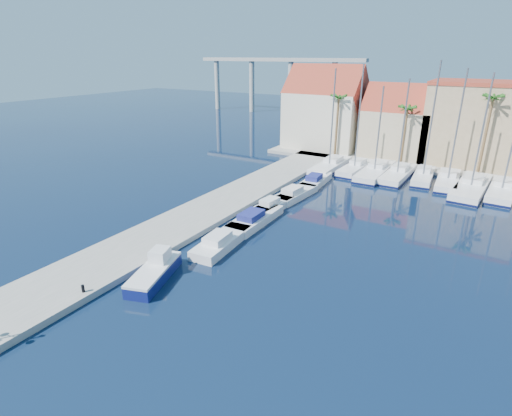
{
  "coord_description": "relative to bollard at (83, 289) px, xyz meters",
  "views": [
    {
      "loc": [
        15.21,
        -17.01,
        15.45
      ],
      "look_at": [
        -1.42,
        10.5,
        3.0
      ],
      "focal_mm": 28.0,
      "sensor_mm": 36.0,
      "label": 1
    }
  ],
  "objects": [
    {
      "name": "sailboat_2",
      "position": [
        8.66,
        39.59,
        -0.2
      ],
      "size": [
        2.97,
        11.15,
        11.71
      ],
      "rotation": [
        0.0,
        0.0,
        -0.0
      ],
      "color": "white",
      "rests_on": "ground"
    },
    {
      "name": "building_2",
      "position": [
        19.6,
        51.37,
        5.5
      ],
      "size": [
        14.2,
        10.2,
        11.5
      ],
      "color": "tan",
      "rests_on": "shore_north"
    },
    {
      "name": "building_0",
      "position": [
        -3.4,
        50.37,
        5.76
      ],
      "size": [
        12.3,
        9.0,
        13.5
      ],
      "color": "beige",
      "rests_on": "shore_north"
    },
    {
      "name": "sailboat_4",
      "position": [
        14.64,
        40.39,
        -0.11
      ],
      "size": [
        2.87,
        8.67,
        14.8
      ],
      "rotation": [
        0.0,
        0.0,
        0.07
      ],
      "color": "white",
      "rests_on": "ground"
    },
    {
      "name": "sailboat_7",
      "position": [
        23.57,
        39.13,
        -0.16
      ],
      "size": [
        3.33,
        10.24,
        13.74
      ],
      "rotation": [
        0.0,
        0.0,
        -0.07
      ],
      "color": "white",
      "rests_on": "ground"
    },
    {
      "name": "quay_west",
      "position": [
        -2.4,
        16.87,
        -0.51
      ],
      "size": [
        6.0,
        77.0,
        0.5
      ],
      "primitive_type": "cube",
      "color": "gray",
      "rests_on": "ground"
    },
    {
      "name": "building_1",
      "position": [
        8.6,
        50.37,
        4.53
      ],
      "size": [
        10.3,
        8.0,
        11.0
      ],
      "color": "tan",
      "rests_on": "shore_north"
    },
    {
      "name": "palm_1",
      "position": [
        10.6,
        45.37,
        7.37
      ],
      "size": [
        2.6,
        2.6,
        9.15
      ],
      "color": "brown",
      "rests_on": "shore_north"
    },
    {
      "name": "viaduct",
      "position": [
        -32.47,
        85.37,
        9.49
      ],
      "size": [
        48.0,
        2.2,
        14.45
      ],
      "color": "#9E9E99",
      "rests_on": "ground"
    },
    {
      "name": "motorboat_west_2",
      "position": [
        2.92,
        20.93,
        -0.25
      ],
      "size": [
        2.44,
        6.05,
        1.4
      ],
      "rotation": [
        0.0,
        0.0,
        -0.09
      ],
      "color": "white",
      "rests_on": "ground"
    },
    {
      "name": "bollard",
      "position": [
        0.0,
        0.0,
        0.0
      ],
      "size": [
        0.21,
        0.21,
        0.53
      ],
      "primitive_type": "cylinder",
      "color": "black",
      "rests_on": "quay_west"
    },
    {
      "name": "palm_2",
      "position": [
        20.6,
        45.37,
        9.25
      ],
      "size": [
        2.6,
        2.6,
        11.15
      ],
      "color": "brown",
      "rests_on": "shore_north"
    },
    {
      "name": "sailboat_6",
      "position": [
        20.43,
        38.65,
        -0.19
      ],
      "size": [
        4.06,
        12.13,
        13.63
      ],
      "rotation": [
        0.0,
        0.0,
        -0.08
      ],
      "color": "white",
      "rests_on": "ground"
    },
    {
      "name": "shore_north",
      "position": [
        16.6,
        51.37,
        -0.51
      ],
      "size": [
        54.0,
        16.0,
        0.5
      ],
      "primitive_type": "cube",
      "color": "gray",
      "rests_on": "ground"
    },
    {
      "name": "sailboat_0",
      "position": [
        2.37,
        39.16,
        -0.17
      ],
      "size": [
        2.83,
        10.5,
        13.7
      ],
      "rotation": [
        0.0,
        0.0,
        -0.01
      ],
      "color": "white",
      "rests_on": "ground"
    },
    {
      "name": "motorboat_west_4",
      "position": [
        3.3,
        31.51,
        -0.25
      ],
      "size": [
        2.57,
        6.86,
        1.4
      ],
      "rotation": [
        0.0,
        0.0,
        0.06
      ],
      "color": "white",
      "rests_on": "ground"
    },
    {
      "name": "sailboat_3",
      "position": [
        11.6,
        39.75,
        -0.18
      ],
      "size": [
        2.98,
        10.24,
        12.68
      ],
      "rotation": [
        0.0,
        0.0,
        -0.03
      ],
      "color": "white",
      "rests_on": "ground"
    },
    {
      "name": "palm_0",
      "position": [
        0.6,
        45.37,
        8.32
      ],
      "size": [
        2.6,
        2.6,
        10.15
      ],
      "color": "brown",
      "rests_on": "shore_north"
    },
    {
      "name": "motorboat_west_3",
      "position": [
        3.29,
        25.61,
        -0.25
      ],
      "size": [
        2.8,
        7.04,
        1.4
      ],
      "rotation": [
        0.0,
        0.0,
        -0.09
      ],
      "color": "white",
      "rests_on": "ground"
    },
    {
      "name": "sailboat_1",
      "position": [
        5.8,
        39.8,
        -0.13
      ],
      "size": [
        2.79,
        9.13,
        14.25
      ],
      "rotation": [
        0.0,
        0.0,
        -0.04
      ],
      "color": "white",
      "rests_on": "ground"
    },
    {
      "name": "motorboat_west_1",
      "position": [
        3.2,
        16.88,
        -0.25
      ],
      "size": [
        2.5,
        7.51,
        1.4
      ],
      "rotation": [
        0.0,
        0.0,
        0.01
      ],
      "color": "white",
      "rests_on": "ground"
    },
    {
      "name": "motorboat_west_0",
      "position": [
        3.39,
        11.09,
        -0.25
      ],
      "size": [
        2.81,
        7.12,
        1.4
      ],
      "rotation": [
        0.0,
        0.0,
        0.09
      ],
      "color": "white",
      "rests_on": "ground"
    },
    {
      "name": "sailboat_5",
      "position": [
        17.63,
        40.08,
        -0.15
      ],
      "size": [
        3.0,
        9.6,
        13.98
      ],
      "rotation": [
        0.0,
        0.0,
        0.05
      ],
      "color": "white",
      "rests_on": "ground"
    },
    {
      "name": "fishing_boat",
      "position": [
        2.33,
        4.32,
        -0.11
      ],
      "size": [
        3.51,
        5.91,
        1.96
      ],
      "rotation": [
        0.0,
        0.0,
        0.31
      ],
      "color": "navy",
      "rests_on": "ground"
    },
    {
      "name": "ground",
      "position": [
        6.6,
        3.37,
        -0.76
      ],
      "size": [
        260.0,
        260.0,
        0.0
      ],
      "primitive_type": "plane",
      "color": "black",
      "rests_on": "ground"
    }
  ]
}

